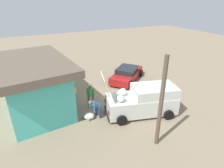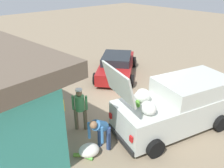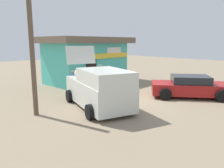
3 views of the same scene
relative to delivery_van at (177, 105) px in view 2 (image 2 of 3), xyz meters
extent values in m
plane|color=gray|center=(2.36, -0.07, -0.94)|extent=(60.00, 60.00, 0.00)
cube|color=yellow|center=(3.80, 4.36, 1.15)|extent=(5.53, 0.65, 0.36)
cube|color=black|center=(2.75, 4.29, 0.06)|extent=(0.90, 0.15, 2.00)
cube|color=silver|center=(0.04, 0.15, -0.22)|extent=(2.91, 4.72, 1.09)
cube|color=silver|center=(-0.18, -0.66, 0.63)|extent=(2.40, 3.09, 0.62)
cube|color=black|center=(-0.53, -1.92, 0.60)|extent=(1.51, 0.48, 0.47)
cube|color=silver|center=(0.65, 2.40, 1.43)|extent=(1.67, 0.75, 0.99)
ellipsoid|color=silver|center=(0.02, 1.66, 0.55)|extent=(0.54, 0.45, 0.45)
ellipsoid|color=silver|center=(0.72, 1.25, 0.52)|extent=(0.47, 0.39, 0.39)
ellipsoid|color=silver|center=(0.70, 1.12, 0.55)|extent=(0.54, 0.45, 0.45)
cylinder|color=#529A2F|center=(0.60, 1.52, 0.40)|extent=(0.29, 0.29, 0.16)
cylinder|color=olive|center=(0.18, 1.51, 0.38)|extent=(0.21, 0.29, 0.12)
cylinder|color=#599A39|center=(0.15, 1.55, 0.38)|extent=(0.21, 0.25, 0.12)
cube|color=black|center=(0.63, 2.31, -0.69)|extent=(1.69, 0.53, 0.16)
cube|color=red|center=(-0.06, 2.50, -0.17)|extent=(0.15, 0.09, 0.20)
cube|color=red|center=(1.31, 2.13, -0.17)|extent=(0.15, 0.09, 0.20)
cylinder|color=black|center=(-1.30, -1.04, -0.63)|extent=(0.38, 0.67, 0.63)
cylinder|color=black|center=(0.59, -1.55, -0.63)|extent=(0.38, 0.67, 0.63)
cylinder|color=black|center=(-0.52, 1.85, -0.63)|extent=(0.38, 0.67, 0.63)
cylinder|color=black|center=(1.38, 1.33, -0.63)|extent=(0.38, 0.67, 0.63)
cube|color=maroon|center=(5.16, -1.79, -0.46)|extent=(4.07, 4.36, 0.62)
cube|color=#1E2328|center=(5.16, -1.79, 0.07)|extent=(2.49, 2.55, 0.42)
cylinder|color=black|center=(4.96, -0.08, -0.62)|extent=(0.59, 0.64, 0.65)
cylinder|color=black|center=(3.51, -1.31, -0.62)|extent=(0.59, 0.64, 0.65)
cylinder|color=black|center=(6.82, -2.27, -0.62)|extent=(0.59, 0.64, 0.65)
cylinder|color=black|center=(5.36, -3.50, -0.62)|extent=(0.59, 0.64, 0.65)
cylinder|color=#726047|center=(2.16, 2.63, -0.53)|extent=(0.15, 0.15, 0.83)
cylinder|color=#726047|center=(2.39, 2.87, -0.53)|extent=(0.15, 0.15, 0.83)
cylinder|color=#4C9959|center=(2.28, 2.75, 0.18)|extent=(0.48, 0.48, 0.59)
sphere|color=#8C6647|center=(2.28, 2.75, 0.58)|extent=(0.22, 0.22, 0.22)
cylinder|color=silver|center=(2.28, 2.75, 0.72)|extent=(0.25, 0.25, 0.05)
cylinder|color=#4C9959|center=(2.11, 2.58, 0.19)|extent=(0.09, 0.09, 0.56)
cylinder|color=#4C9959|center=(2.44, 2.92, 0.19)|extent=(0.09, 0.09, 0.56)
cylinder|color=navy|center=(0.74, 2.72, -0.51)|extent=(0.15, 0.15, 0.86)
cylinder|color=navy|center=(1.06, 2.83, -0.51)|extent=(0.15, 0.15, 0.86)
cylinder|color=#3872B2|center=(0.82, 3.01, 0.10)|extent=(0.54, 0.77, 0.64)
sphere|color=#8C6647|center=(0.71, 3.33, 0.35)|extent=(0.23, 0.23, 0.23)
cylinder|color=#3872B2|center=(0.52, 3.17, -0.01)|extent=(0.09, 0.09, 0.58)
cylinder|color=#3872B2|center=(0.97, 3.32, -0.01)|extent=(0.09, 0.09, 0.58)
ellipsoid|color=silver|center=(0.92, 3.39, -0.73)|extent=(0.75, 0.82, 0.44)
cylinder|color=#52A842|center=(0.98, 3.17, -0.87)|extent=(0.28, 0.30, 0.14)
cylinder|color=#59A942|center=(0.79, 3.51, -0.89)|extent=(0.28, 0.20, 0.11)
cylinder|color=olive|center=(1.14, 3.71, -0.88)|extent=(0.26, 0.26, 0.12)
cylinder|color=silver|center=(5.59, 3.47, -0.76)|extent=(0.29, 0.29, 0.37)
camera|label=1|loc=(-8.57, 6.47, 6.06)|focal=30.34mm
camera|label=2|loc=(-3.72, 6.60, 4.33)|focal=36.18mm
camera|label=3|loc=(-6.26, -7.91, 2.13)|focal=35.17mm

